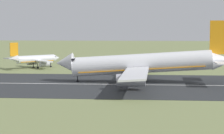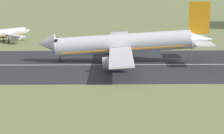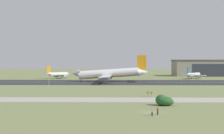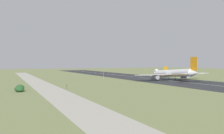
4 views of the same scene
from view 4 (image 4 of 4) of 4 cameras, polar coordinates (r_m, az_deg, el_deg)
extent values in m
plane|color=#7A8451|center=(118.14, -1.69, -4.97)|extent=(759.20, 759.20, 0.00)
cube|color=#2B2D30|center=(149.56, 17.82, -3.74)|extent=(519.20, 45.03, 0.06)
cube|color=silver|center=(149.56, 17.82, -3.73)|extent=(467.28, 0.70, 0.01)
cube|color=#B2AD9E|center=(109.07, -16.31, -5.50)|extent=(389.40, 12.43, 0.05)
cylinder|color=white|center=(161.94, 15.42, -1.56)|extent=(36.46, 5.80, 7.34)
cone|color=white|center=(177.84, 11.14, -1.31)|extent=(4.96, 5.15, 5.33)
cone|color=white|center=(146.58, 20.80, -1.51)|extent=(6.43, 4.68, 4.92)
cube|color=black|center=(175.80, 11.63, -1.01)|extent=(1.21, 4.32, 0.51)
cube|color=orange|center=(162.01, 15.42, -2.05)|extent=(32.54, 5.47, 2.27)
cube|color=white|center=(173.23, 19.24, -1.71)|extent=(6.17, 26.73, 0.76)
cylinder|color=#A8A8B2|center=(172.65, 18.47, -2.32)|extent=(6.82, 3.27, 3.54)
cube|color=white|center=(152.73, 10.73, -2.03)|extent=(6.17, 26.73, 0.76)
cylinder|color=#A8A8B2|center=(155.00, 11.12, -2.66)|extent=(6.82, 3.27, 3.54)
cube|color=orange|center=(147.07, 20.56, 0.81)|extent=(5.50, 0.39, 8.59)
cube|color=white|center=(151.59, 22.34, -1.49)|extent=(4.97, 7.83, 0.24)
cube|color=white|center=(142.42, 18.87, -1.63)|extent=(4.97, 7.83, 0.24)
cylinder|color=black|center=(175.26, 11.81, -2.60)|extent=(0.24, 0.24, 2.60)
cylinder|color=black|center=(175.33, 11.81, -2.96)|extent=(0.84, 0.84, 0.44)
cylinder|color=black|center=(164.32, 16.16, -2.86)|extent=(0.24, 0.24, 2.60)
cylinder|color=black|center=(164.39, 16.16, -3.24)|extent=(0.84, 0.84, 0.44)
cylinder|color=black|center=(160.38, 14.54, -2.95)|extent=(0.24, 0.24, 2.60)
cylinder|color=black|center=(160.45, 14.54, -3.34)|extent=(0.84, 0.84, 0.44)
cylinder|color=silver|center=(214.66, 16.04, -1.44)|extent=(12.30, 11.64, 2.71)
cone|color=silver|center=(214.13, 18.27, -1.46)|extent=(3.64, 3.65, 2.71)
cone|color=silver|center=(215.55, 13.73, -1.29)|extent=(4.05, 4.00, 2.44)
cube|color=black|center=(214.17, 17.91, -1.31)|extent=(2.37, 2.44, 0.44)
cube|color=orange|center=(214.70, 16.04, -1.64)|extent=(11.16, 10.58, 0.20)
cube|color=silver|center=(209.38, 16.00, -1.63)|extent=(7.12, 7.43, 0.40)
cylinder|color=#A8A8B2|center=(210.02, 16.14, -1.92)|extent=(3.74, 3.63, 1.68)
cube|color=silver|center=(219.95, 16.23, -1.51)|extent=(7.12, 7.43, 0.40)
cylinder|color=#A8A8B2|center=(219.33, 16.34, -1.80)|extent=(3.74, 3.63, 1.68)
cube|color=orange|center=(215.39, 13.86, -0.45)|extent=(2.36, 2.21, 4.61)
cube|color=silver|center=(212.14, 13.64, -1.35)|extent=(4.72, 4.80, 0.24)
cube|color=silver|center=(218.95, 13.86, -1.28)|extent=(4.72, 4.80, 0.24)
cylinder|color=black|center=(214.36, 17.62, -2.07)|extent=(0.24, 0.24, 1.87)
cylinder|color=black|center=(214.40, 17.62, -2.26)|extent=(0.84, 0.84, 0.44)
cylinder|color=black|center=(213.17, 15.95, -2.08)|extent=(0.24, 0.24, 1.87)
cylinder|color=black|center=(213.21, 15.95, -2.27)|extent=(0.84, 0.84, 0.44)
cylinder|color=black|center=(216.41, 16.02, -2.03)|extent=(0.24, 0.24, 1.87)
cylinder|color=black|center=(216.45, 16.02, -2.22)|extent=(0.84, 0.84, 0.44)
ellipsoid|color=#285628|center=(102.24, -22.94, -5.48)|extent=(4.66, 3.43, 1.81)
ellipsoid|color=#285628|center=(103.32, -22.88, -5.07)|extent=(3.37, 3.56, 3.04)
ellipsoid|color=#285628|center=(102.38, -23.05, -5.27)|extent=(4.64, 3.94, 2.53)
cylinder|color=#B7B7BC|center=(162.32, -2.22, -2.30)|extent=(0.14, 0.14, 5.82)
cone|color=orange|center=(161.16, -2.32, -1.38)|extent=(1.79, 1.63, 0.60)
cylinder|color=#4C4C51|center=(108.45, -11.89, -5.19)|extent=(0.10, 0.10, 1.28)
cylinder|color=#4C4C51|center=(107.26, -11.73, -5.26)|extent=(0.10, 0.10, 1.28)
cube|color=black|center=(107.76, -11.81, -4.74)|extent=(1.76, 0.12, 0.56)
cube|color=yellow|center=(107.74, -11.85, -4.74)|extent=(1.34, 0.02, 0.34)
camera|label=1|loc=(118.73, -29.09, 2.13)|focal=70.00mm
camera|label=2|loc=(130.38, -40.68, 6.86)|focal=85.00mm
camera|label=3|loc=(140.85, -61.79, 0.50)|focal=50.00mm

